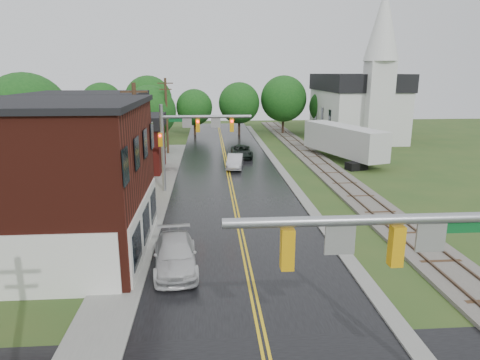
{
  "coord_description": "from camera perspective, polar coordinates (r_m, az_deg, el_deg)",
  "views": [
    {
      "loc": [
        -1.88,
        -7.56,
        9.69
      ],
      "look_at": [
        -0.07,
        16.79,
        3.5
      ],
      "focal_mm": 32.0,
      "sensor_mm": 36.0,
      "label": 1
    }
  ],
  "objects": [
    {
      "name": "utility_pole_c",
      "position": [
        52.03,
        -9.76,
        8.55
      ],
      "size": [
        1.8,
        0.28,
        9.0
      ],
      "color": "#382616",
      "rests_on": "ground"
    },
    {
      "name": "church",
      "position": [
        65.2,
        15.63,
        10.33
      ],
      "size": [
        10.4,
        18.4,
        20.0
      ],
      "color": "silver",
      "rests_on": "ground"
    },
    {
      "name": "tree_left_c",
      "position": [
        49.21,
        -18.45,
        7.47
      ],
      "size": [
        6.0,
        6.0,
        7.65
      ],
      "color": "black",
      "rests_on": "ground"
    },
    {
      "name": "railroad",
      "position": [
        45.21,
        11.1,
        1.72
      ],
      "size": [
        3.2,
        80.0,
        0.3
      ],
      "color": "#59544C",
      "rests_on": "ground"
    },
    {
      "name": "tree_left_e",
      "position": [
        54.13,
        -11.76,
        8.77
      ],
      "size": [
        6.4,
        6.4,
        8.16
      ],
      "color": "black",
      "rests_on": "ground"
    },
    {
      "name": "sedan_silver",
      "position": [
        44.09,
        -0.67,
        2.5
      ],
      "size": [
        2.09,
        4.55,
        1.45
      ],
      "primitive_type": "imported",
      "rotation": [
        0.0,
        0.0,
        -0.13
      ],
      "color": "#B8B9BE",
      "rests_on": "ground"
    },
    {
      "name": "brick_building",
      "position": [
        25.53,
        -28.65,
        -0.07
      ],
      "size": [
        14.3,
        10.3,
        8.3
      ],
      "color": "#4A180F",
      "rests_on": "ground"
    },
    {
      "name": "traffic_signal_far",
      "position": [
        34.91,
        -6.85,
        6.36
      ],
      "size": [
        7.34,
        0.43,
        7.2
      ],
      "color": "gray",
      "rests_on": "ground"
    },
    {
      "name": "yellow_house",
      "position": [
        35.37,
        -19.13,
        2.87
      ],
      "size": [
        8.0,
        7.0,
        6.4
      ],
      "primitive_type": "cube",
      "color": "tan",
      "rests_on": "ground"
    },
    {
      "name": "sidewalk_left",
      "position": [
        34.24,
        -11.32,
        -2.49
      ],
      "size": [
        2.4,
        50.0,
        0.12
      ],
      "primitive_type": "cube",
      "color": "gray",
      "rests_on": "ground"
    },
    {
      "name": "utility_pole_b",
      "position": [
        30.37,
        -13.55,
        4.42
      ],
      "size": [
        1.8,
        0.28,
        9.0
      ],
      "color": "#382616",
      "rests_on": "ground"
    },
    {
      "name": "semi_trailer",
      "position": [
        48.96,
        13.64,
        5.17
      ],
      "size": [
        6.28,
        12.65,
        3.9
      ],
      "color": "black",
      "rests_on": "ground"
    },
    {
      "name": "traffic_signal_near",
      "position": [
        11.93,
        23.25,
        -10.32
      ],
      "size": [
        7.34,
        0.3,
        7.2
      ],
      "color": "gray",
      "rests_on": "ground"
    },
    {
      "name": "darkred_building",
      "position": [
        43.97,
        -14.86,
        3.95
      ],
      "size": [
        7.0,
        6.0,
        4.4
      ],
      "primitive_type": "cube",
      "color": "#3F0F0C",
      "rests_on": "ground"
    },
    {
      "name": "main_road",
      "position": [
        38.83,
        -1.33,
        -0.22
      ],
      "size": [
        10.0,
        90.0,
        0.02
      ],
      "primitive_type": "cube",
      "color": "black",
      "rests_on": "ground"
    },
    {
      "name": "suv_dark",
      "position": [
        49.68,
        0.22,
        3.79
      ],
      "size": [
        2.29,
        4.95,
        1.37
      ],
      "primitive_type": "imported",
      "rotation": [
        0.0,
        0.0,
        0.0
      ],
      "color": "black",
      "rests_on": "ground"
    },
    {
      "name": "pickup_white",
      "position": [
        22.06,
        -8.63,
        -9.85
      ],
      "size": [
        2.58,
        5.36,
        1.51
      ],
      "primitive_type": "imported",
      "rotation": [
        0.0,
        0.0,
        0.09
      ],
      "color": "silver",
      "rests_on": "ground"
    },
    {
      "name": "tree_left_b",
      "position": [
        42.75,
        -26.39,
        7.43
      ],
      "size": [
        7.6,
        7.6,
        9.69
      ],
      "color": "black",
      "rests_on": "ground"
    },
    {
      "name": "curb_right",
      "position": [
        44.25,
        5.33,
        1.52
      ],
      "size": [
        0.8,
        70.0,
        0.12
      ],
      "primitive_type": "cube",
      "color": "gray",
      "rests_on": "ground"
    }
  ]
}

